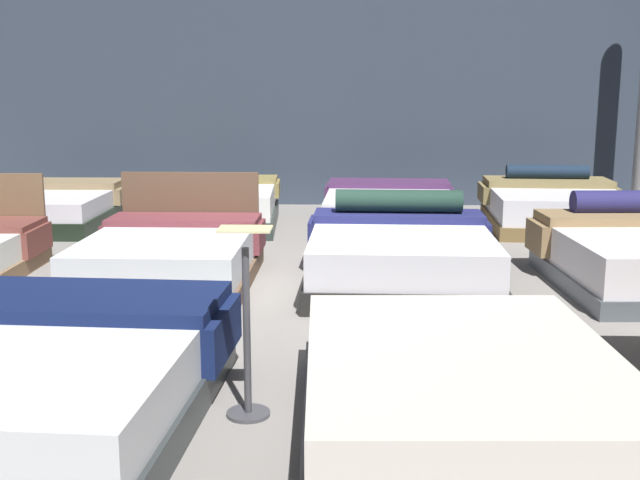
{
  "coord_description": "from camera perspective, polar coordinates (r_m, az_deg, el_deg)",
  "views": [
    {
      "loc": [
        0.5,
        -6.67,
        1.77
      ],
      "look_at": [
        0.32,
        0.14,
        0.42
      ],
      "focal_mm": 43.73,
      "sensor_mm": 36.0,
      "label": 1
    }
  ],
  "objects": [
    {
      "name": "ground_plane",
      "position": [
        6.92,
        -2.65,
        -3.74
      ],
      "size": [
        18.0,
        18.0,
        0.02
      ],
      "primitive_type": "cube",
      "color": "gray"
    },
    {
      "name": "showroom_back_wall",
      "position": [
        11.76,
        -0.89,
        11.09
      ],
      "size": [
        18.0,
        0.06,
        3.5
      ],
      "primitive_type": "cube",
      "color": "#333D4C",
      "rests_on": "ground_plane"
    },
    {
      "name": "bed_1",
      "position": [
        4.44,
        -19.42,
        -9.51
      ],
      "size": [
        1.81,
        2.25,
        0.55
      ],
      "rotation": [
        0.0,
        0.0,
        -0.06
      ],
      "color": "#2B3031",
      "rests_on": "ground_plane"
    },
    {
      "name": "bed_2",
      "position": [
        4.14,
        10.21,
        -10.92
      ],
      "size": [
        1.68,
        2.19,
        0.46
      ],
      "rotation": [
        0.0,
        0.0,
        0.03
      ],
      "color": "#54555B",
      "rests_on": "ground_plane"
    },
    {
      "name": "bed_5",
      "position": [
        7.23,
        -10.83,
        -1.22
      ],
      "size": [
        1.55,
        2.03,
        0.92
      ],
      "rotation": [
        0.0,
        0.0,
        -0.01
      ],
      "color": "brown",
      "rests_on": "ground_plane"
    },
    {
      "name": "bed_6",
      "position": [
        7.03,
        5.91,
        -1.19
      ],
      "size": [
        1.75,
        2.01,
        0.79
      ],
      "rotation": [
        0.0,
        0.0,
        -0.03
      ],
      "color": "black",
      "rests_on": "ground_plane"
    },
    {
      "name": "bed_8",
      "position": [
        10.61,
        -19.0,
        2.23
      ],
      "size": [
        1.63,
        2.03,
        0.52
      ],
      "rotation": [
        0.0,
        0.0,
        0.01
      ],
      "color": "black",
      "rests_on": "ground_plane"
    },
    {
      "name": "bed_9",
      "position": [
        10.07,
        -7.58,
        2.47
      ],
      "size": [
        1.64,
        2.02,
        0.56
      ],
      "rotation": [
        0.0,
        0.0,
        0.05
      ],
      "color": "#28312E",
      "rests_on": "ground_plane"
    },
    {
      "name": "bed_10",
      "position": [
        9.94,
        5.08,
        2.26
      ],
      "size": [
        1.76,
        2.22,
        0.52
      ],
      "rotation": [
        0.0,
        0.0,
        -0.05
      ],
      "color": "#2C312F",
      "rests_on": "ground_plane"
    },
    {
      "name": "bed_11",
      "position": [
        10.31,
        16.78,
        2.31
      ],
      "size": [
        1.79,
        2.0,
        0.74
      ],
      "rotation": [
        0.0,
        0.0,
        -0.06
      ],
      "color": "brown",
      "rests_on": "ground_plane"
    },
    {
      "name": "price_sign",
      "position": [
        4.25,
        -5.36,
        -7.65
      ],
      "size": [
        0.28,
        0.24,
        1.04
      ],
      "color": "#3F3F44",
      "rests_on": "ground_plane"
    }
  ]
}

